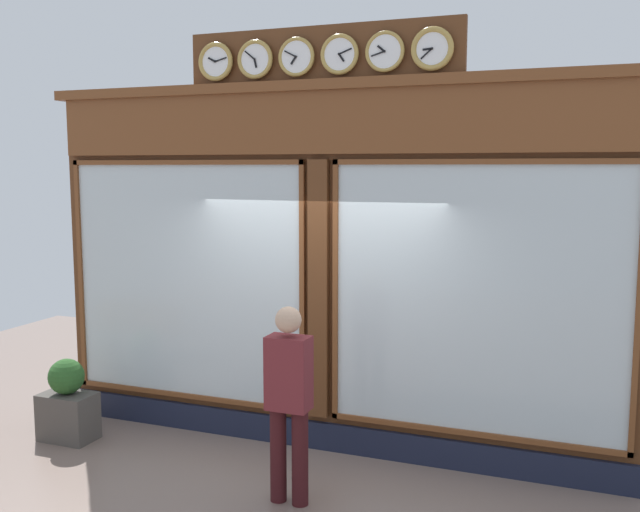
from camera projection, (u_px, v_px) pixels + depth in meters
The scene contains 4 objects.
shop_facade at pixel (324, 264), 7.06m from camera, with size 6.11×0.42×4.15m.
pedestrian at pixel (289, 396), 5.90m from camera, with size 0.36×0.22×1.69m.
planter_box at pixel (68, 417), 7.37m from camera, with size 0.56×0.36×0.49m, color #4C4742.
planter_shrub at pixel (66, 377), 7.32m from camera, with size 0.37×0.37×0.37m, color #285623.
Camera 1 is at (-2.47, 6.42, 2.83)m, focal length 39.78 mm.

